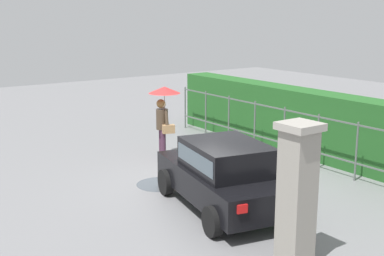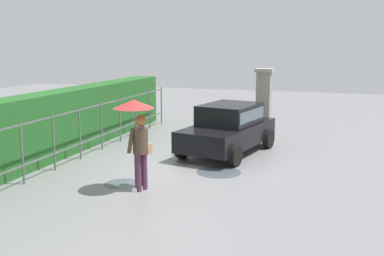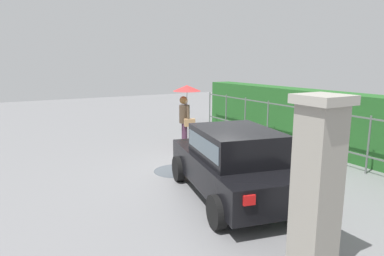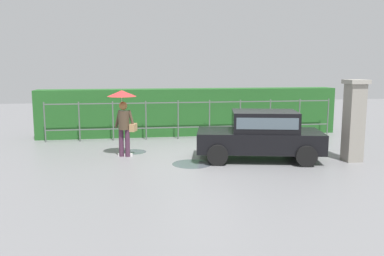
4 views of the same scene
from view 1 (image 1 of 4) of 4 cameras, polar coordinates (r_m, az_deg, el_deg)
The scene contains 8 objects.
ground_plane at distance 12.71m, azimuth 1.19°, elevation -6.25°, with size 40.00×40.00×0.00m, color slate.
car at distance 10.97m, azimuth 3.57°, elevation -4.94°, with size 3.97×2.47×1.48m.
pedestrian at distance 14.68m, azimuth -3.15°, elevation 2.28°, with size 0.91×0.90×2.07m.
gate_pillar at distance 8.61m, azimuth 11.51°, elevation -7.11°, with size 0.60×0.60×2.42m.
fence_section at distance 14.55m, azimuth 11.87°, elevation -0.70°, with size 11.24×0.05×1.50m.
hedge_row at distance 15.18m, azimuth 14.20°, elevation 0.21°, with size 12.19×0.90×1.90m, color #235B23.
puddle_near at distance 12.75m, azimuth -3.57°, elevation -6.21°, with size 1.15×1.15×0.00m, color #4C545B.
puddle_far at distance 15.09m, azimuth -0.67°, elevation -3.18°, with size 0.85×0.85×0.00m, color #4C545B.
Camera 1 is at (9.65, -7.18, 4.11)m, focal length 48.32 mm.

